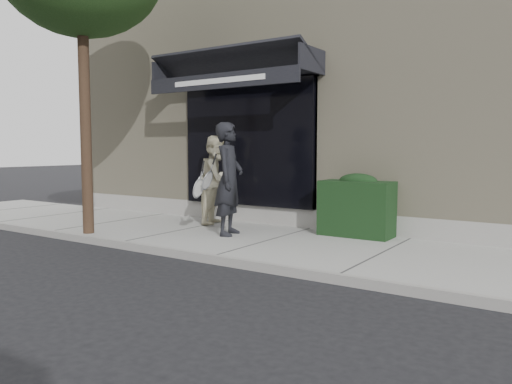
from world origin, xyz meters
The scene contains 7 objects.
ground centered at (0.00, 0.00, 0.00)m, with size 80.00×80.00×0.00m, color black.
sidewalk centered at (0.00, 0.00, 0.06)m, with size 20.00×3.00×0.12m, color gray.
curb centered at (0.00, -1.55, 0.07)m, with size 20.00×0.10×0.14m, color gray.
building_facade centered at (-0.01, 4.96, 2.74)m, with size 14.30×8.04×5.64m.
hedge centered at (1.10, 1.25, 0.66)m, with size 1.30×0.70×1.14m.
pedestrian_front centered at (-0.90, 0.02, 1.15)m, with size 0.85×0.99×2.06m.
pedestrian_back centered at (-1.91, 0.96, 1.04)m, with size 0.93×1.06×1.85m.
Camera 1 is at (4.57, -7.25, 1.70)m, focal length 35.00 mm.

